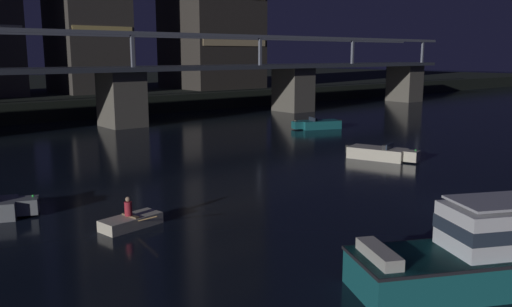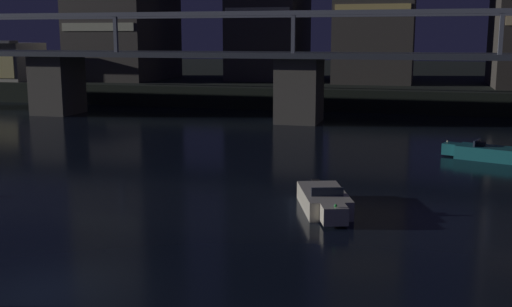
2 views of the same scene
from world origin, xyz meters
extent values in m
plane|color=black|center=(0.00, 0.00, 0.00)|extent=(400.00, 400.00, 0.00)
cube|color=black|center=(0.00, 86.34, 1.10)|extent=(240.00, 80.00, 2.20)
cube|color=#605B51|center=(-23.60, 38.34, 2.77)|extent=(3.60, 4.40, 5.55)
cube|color=#605B51|center=(0.00, 38.34, 2.77)|extent=(3.60, 4.40, 5.55)
cube|color=#3D424C|center=(0.00, 38.34, 5.78)|extent=(100.39, 6.40, 0.45)
cube|color=slate|center=(0.00, 35.44, 9.20)|extent=(100.39, 0.36, 0.36)
cube|color=slate|center=(0.00, 41.24, 9.20)|extent=(100.39, 0.36, 0.36)
cube|color=slate|center=(-15.73, 35.44, 7.60)|extent=(0.30, 0.30, 3.20)
cube|color=slate|center=(0.00, 35.44, 7.60)|extent=(0.30, 0.30, 3.20)
cube|color=slate|center=(15.73, 35.44, 7.60)|extent=(0.30, 0.30, 3.20)
cube|color=beige|center=(-25.27, 49.53, 8.40)|extent=(8.88, 0.10, 0.90)
cube|color=beige|center=(-8.18, 54.81, 10.12)|extent=(7.51, 0.10, 0.90)
cube|color=#F2D172|center=(4.79, 53.18, 10.26)|extent=(7.87, 0.10, 0.90)
cube|color=#196066|center=(14.46, 24.54, 0.40)|extent=(4.29, 3.02, 0.80)
cube|color=#196066|center=(12.20, 25.36, 0.45)|extent=(1.18, 1.24, 0.70)
cube|color=#283342|center=(13.66, 24.83, 0.98)|extent=(0.55, 1.30, 0.36)
cube|color=#262628|center=(13.89, 24.75, 0.92)|extent=(0.57, 0.66, 0.24)
sphere|color=beige|center=(11.96, 25.44, 0.88)|extent=(0.12, 0.12, 0.12)
cube|color=beige|center=(6.43, 11.05, 0.40)|extent=(2.96, 4.28, 0.80)
cube|color=beige|center=(7.20, 8.77, 0.45)|extent=(1.23, 1.17, 0.70)
cube|color=#283342|center=(6.70, 10.25, 0.98)|extent=(1.31, 0.53, 0.36)
cube|color=#262628|center=(6.62, 10.48, 0.92)|extent=(0.66, 0.56, 0.24)
cube|color=black|center=(5.73, 13.09, 0.50)|extent=(0.46, 0.46, 0.60)
sphere|color=#33D84C|center=(7.28, 8.54, 0.88)|extent=(0.12, 0.12, 0.12)
camera|label=1|loc=(-23.22, -12.18, 7.24)|focal=37.39mm
camera|label=2|loc=(10.35, -14.90, 7.31)|focal=43.96mm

